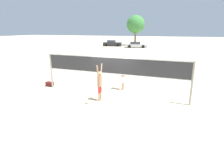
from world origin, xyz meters
TOP-DOWN VIEW (x-y plane):
  - ground_plane at (0.00, 0.00)m, footprint 200.00×200.00m
  - volleyball_net at (0.00, 0.00)m, footprint 8.68×0.11m
  - player_spiker at (-0.35, -1.00)m, footprint 0.28×0.69m
  - player_blocker at (0.34, 1.14)m, footprint 0.28×0.71m
  - volleyball at (-0.76, -1.64)m, footprint 0.22×0.22m
  - gear_bag at (-4.66, 0.19)m, footprint 0.52×0.30m
  - parked_car_near at (-10.93, 30.58)m, footprint 4.70×2.74m
  - parked_car_mid at (-4.83, 28.95)m, footprint 5.03×2.99m
  - tree_left_cluster at (-6.31, 34.84)m, footprint 4.41×4.41m

SIDE VIEW (x-z plane):
  - ground_plane at x=0.00m, z-range 0.00..0.00m
  - volleyball at x=-0.76m, z-range 0.00..0.22m
  - gear_bag at x=-4.66m, z-range 0.00..0.29m
  - parked_car_mid at x=-4.83m, z-range -0.06..1.20m
  - parked_car_near at x=-10.93m, z-range -0.07..1.33m
  - player_spiker at x=-0.35m, z-range 0.05..2.08m
  - player_blocker at x=0.34m, z-range 0.06..2.28m
  - volleyball_net at x=0.00m, z-range 0.50..2.80m
  - tree_left_cluster at x=-6.31m, z-range 1.43..8.76m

